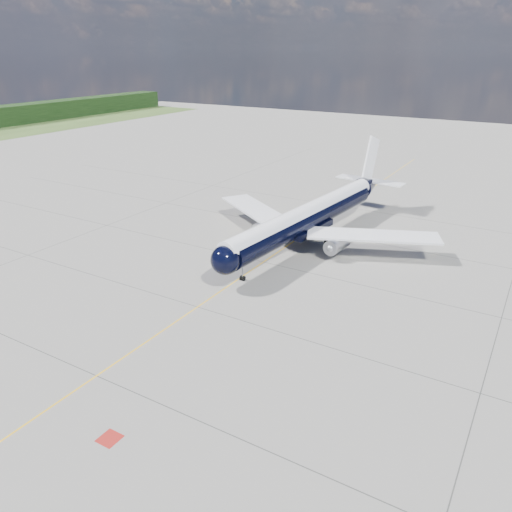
# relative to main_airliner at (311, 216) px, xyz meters

# --- Properties ---
(ground) EXTENTS (320.00, 320.00, 0.00)m
(ground) POSITION_rel_main_airliner_xyz_m (-2.17, -5.32, -4.15)
(ground) COLOR gray
(ground) RESTS_ON ground
(taxiway_centerline) EXTENTS (0.16, 160.00, 0.01)m
(taxiway_centerline) POSITION_rel_main_airliner_xyz_m (-2.17, -10.32, -4.14)
(taxiway_centerline) COLOR yellow
(taxiway_centerline) RESTS_ON ground
(red_marking) EXTENTS (1.60, 1.60, 0.01)m
(red_marking) POSITION_rel_main_airliner_xyz_m (4.63, -45.32, -4.14)
(red_marking) COLOR maroon
(red_marking) RESTS_ON ground
(main_airliner) EXTENTS (37.86, 46.26, 13.36)m
(main_airliner) POSITION_rel_main_airliner_xyz_m (0.00, 0.00, 0.00)
(main_airliner) COLOR black
(main_airliner) RESTS_ON ground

